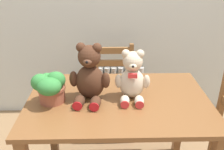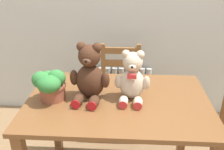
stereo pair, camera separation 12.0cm
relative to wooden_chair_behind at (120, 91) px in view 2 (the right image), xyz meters
The scene contains 6 objects.
radiator 0.36m from the wooden_chair_behind, 88.79° to the left, with size 0.66×0.10×0.55m.
dining_table 0.74m from the wooden_chair_behind, 89.57° to the right, with size 1.20×0.79×0.77m.
wooden_chair_behind is the anchor object (origin of this frame).
teddy_bear_left 0.87m from the wooden_chair_behind, 104.44° to the right, with size 0.27×0.28×0.38m.
teddy_bear_right 0.85m from the wooden_chair_behind, 82.43° to the right, with size 0.23×0.23×0.33m.
potted_plant 0.97m from the wooden_chair_behind, 119.77° to the right, with size 0.21×0.22×0.21m.
Camera 2 is at (0.04, -1.02, 1.61)m, focal length 40.00 mm.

